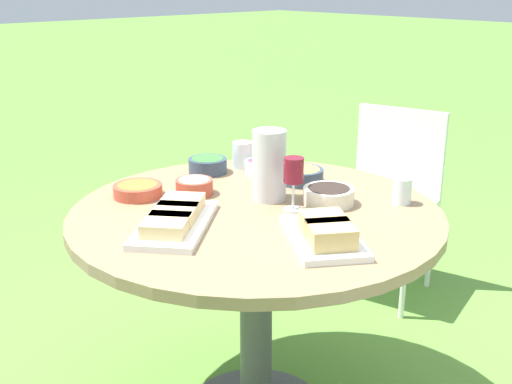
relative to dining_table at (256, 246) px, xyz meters
name	(u,v)px	position (x,y,z in m)	size (l,w,h in m)	color
dining_table	(256,246)	(0.00, 0.00, 0.00)	(1.19, 1.19, 0.78)	#4C4C51
chair_near_right	(389,187)	(0.31, -1.16, -0.13)	(0.53, 0.52, 0.89)	white
water_pitcher	(269,165)	(0.05, -0.10, 0.24)	(0.12, 0.11, 0.24)	silver
wine_glass	(294,173)	(-0.08, -0.08, 0.25)	(0.06, 0.06, 0.17)	silver
platter_bread_main	(175,219)	(0.05, 0.28, 0.15)	(0.40, 0.42, 0.06)	white
platter_charcuterie	(325,233)	(-0.33, 0.04, 0.16)	(0.38, 0.34, 0.08)	white
bowl_fries	(302,175)	(0.09, -0.31, 0.15)	(0.15, 0.15, 0.05)	#334256
bowl_salad	(208,165)	(0.42, -0.14, 0.16)	(0.14, 0.14, 0.06)	#334256
bowl_olives	(329,195)	(-0.12, -0.21, 0.16)	(0.17, 0.17, 0.06)	beige
bowl_dip_red	(258,167)	(0.28, -0.27, 0.16)	(0.10, 0.10, 0.06)	white
bowl_dip_cream	(194,186)	(0.26, 0.05, 0.15)	(0.13, 0.13, 0.05)	#B74733
bowl_roasted_veg	(138,190)	(0.37, 0.20, 0.15)	(0.16, 0.16, 0.04)	#B74733
cup_water_near	(402,191)	(-0.28, -0.39, 0.17)	(0.06, 0.06, 0.09)	silver
cup_water_far	(242,155)	(0.38, -0.28, 0.18)	(0.08, 0.08, 0.10)	silver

